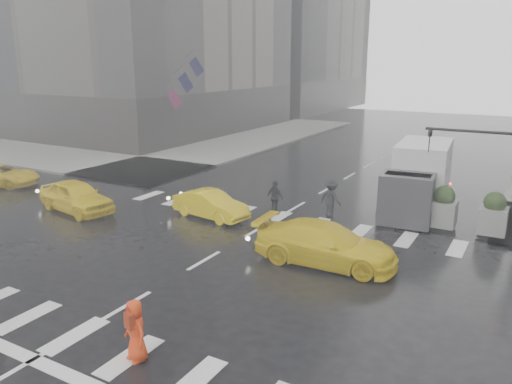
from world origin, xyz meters
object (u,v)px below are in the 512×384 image
Objects in this scene: pedestrian_orange at (135,330)px; taxi_mid at (211,205)px; taxi_front at (76,196)px; traffic_signal_pole at (500,162)px; box_truck at (419,177)px.

pedestrian_orange is 0.41× the size of taxi_mid.
taxi_mid is (6.27, 2.45, -0.13)m from taxi_front.
traffic_signal_pole is 1.17× the size of taxi_mid.
box_truck is (14.51, 8.15, 1.01)m from taxi_front.
box_truck reaches higher than pedestrian_orange.
taxi_mid is (-11.78, -3.56, -2.58)m from traffic_signal_pole.
traffic_signal_pole reaches higher than taxi_front.
taxi_mid is 0.61× the size of box_truck.
traffic_signal_pole is at bearing -65.09° from taxi_mid.
taxi_mid is (-5.01, 10.44, -0.17)m from pedestrian_orange.
pedestrian_orange is 0.25× the size of box_truck.
box_truck is at bearing 148.83° from traffic_signal_pole.
taxi_front is (-18.05, -6.01, -2.45)m from traffic_signal_pole.
box_truck reaches higher than taxi_front.
taxi_mid is at bearing 133.67° from pedestrian_orange.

